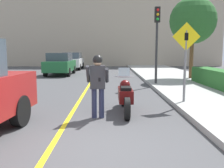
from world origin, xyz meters
name	(u,v)px	position (x,y,z in m)	size (l,w,h in m)	color
ground_plane	(82,149)	(0.00, 0.00, 0.00)	(80.00, 80.00, 0.00)	#424244
road_center_line	(84,94)	(-0.60, 6.00, 0.00)	(0.12, 36.00, 0.01)	yellow
building_backdrop	(105,26)	(0.00, 26.00, 4.75)	(28.00, 1.20, 9.49)	#B2A38E
motorcycle	(125,96)	(0.98, 2.82, 0.50)	(0.62, 2.31, 1.29)	black
person_biker	(98,80)	(0.20, 2.18, 1.05)	(0.59, 0.47, 1.71)	#282D4C
crossing_sign	(186,54)	(2.98, 3.65, 1.71)	(0.91, 0.08, 2.57)	slate
traffic_light	(157,31)	(2.90, 8.31, 2.82)	(0.26, 0.30, 3.84)	#2D2D30
hedge_row	(222,79)	(5.60, 6.69, 0.55)	(0.90, 5.72, 0.79)	#286028
street_tree	(193,21)	(5.56, 10.96, 3.64)	(2.80, 2.80, 4.90)	brown
parked_car_green	(60,64)	(-3.27, 14.62, 0.86)	(1.88, 4.20, 1.68)	black
parked_car_white	(73,61)	(-3.18, 20.37, 0.86)	(1.88, 4.20, 1.68)	black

